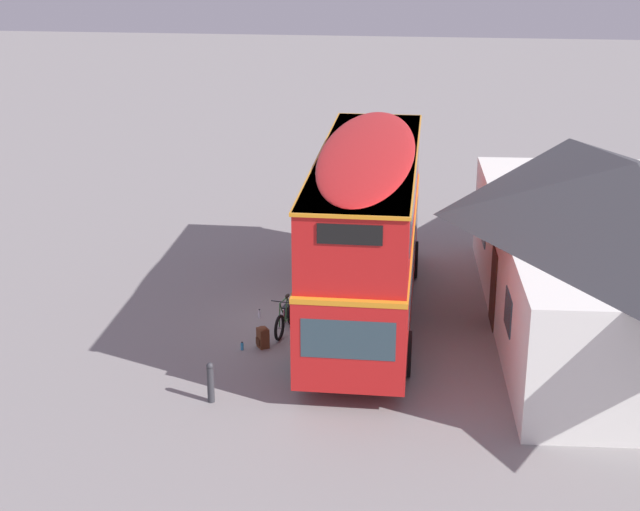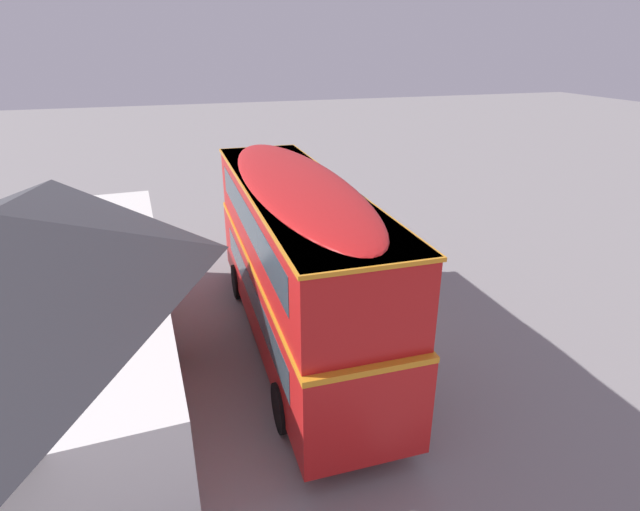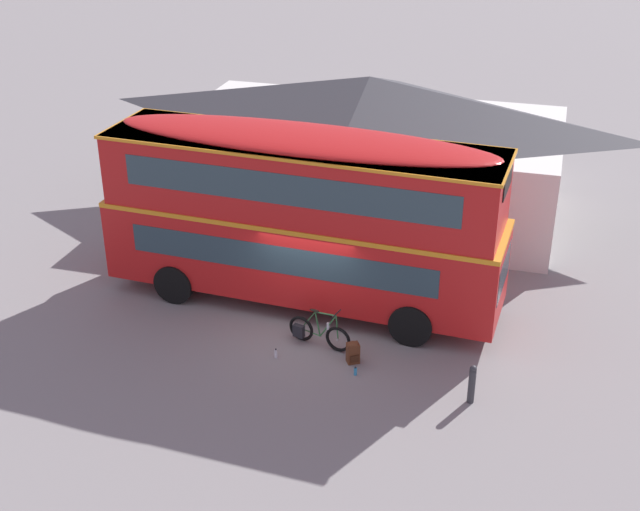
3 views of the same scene
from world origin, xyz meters
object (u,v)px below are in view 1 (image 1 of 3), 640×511
double_decker_bus (367,225)px  kerb_bollard (211,382)px  water_bottle_blue_sports (242,346)px  backpack_on_ground (263,337)px  touring_bicycle (286,318)px  water_bottle_clear_plastic (259,314)px

double_decker_bus → kerb_bollard: (5.08, -3.11, -2.15)m
water_bottle_blue_sports → kerb_bollard: kerb_bollard is taller
backpack_on_ground → touring_bicycle: bearing=157.9°
double_decker_bus → water_bottle_blue_sports: bearing=-51.4°
backpack_on_ground → kerb_bollard: bearing=-13.0°
water_bottle_clear_plastic → kerb_bollard: 4.80m
touring_bicycle → water_bottle_blue_sports: (1.27, -0.93, -0.27)m
backpack_on_ground → kerb_bollard: (2.95, -0.68, 0.21)m
touring_bicycle → kerb_bollard: 4.16m
touring_bicycle → backpack_on_ground: touring_bicycle is taller
double_decker_bus → water_bottle_blue_sports: (2.34, -2.93, -2.54)m
touring_bicycle → backpack_on_ground: size_ratio=3.01×
water_bottle_blue_sports → kerb_bollard: bearing=-3.9°
water_bottle_blue_sports → double_decker_bus: bearing=128.6°
touring_bicycle → backpack_on_ground: 1.15m
double_decker_bus → kerb_bollard: bearing=-31.5°
water_bottle_blue_sports → kerb_bollard: (2.74, -0.19, 0.40)m
double_decker_bus → touring_bicycle: (1.07, -2.00, -2.27)m
water_bottle_blue_sports → water_bottle_clear_plastic: water_bottle_clear_plastic is taller
backpack_on_ground → kerb_bollard: size_ratio=0.58×
water_bottle_blue_sports → water_bottle_clear_plastic: bearing=177.5°
water_bottle_blue_sports → kerb_bollard: 2.77m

